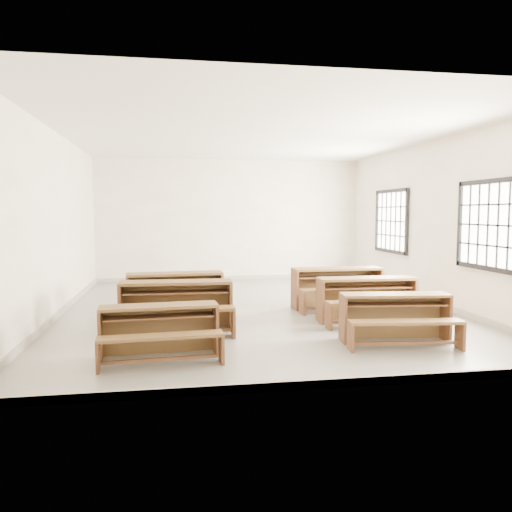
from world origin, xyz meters
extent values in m
plane|color=slate|center=(0.00, 0.00, 0.00)|extent=(8.50, 8.50, 0.00)
cube|color=silver|center=(0.00, 0.00, 3.18)|extent=(7.00, 8.50, 0.05)
cube|color=white|center=(0.00, 4.22, 1.60)|extent=(7.00, 0.05, 3.20)
cube|color=white|center=(0.00, -4.22, 1.60)|extent=(7.00, 0.05, 3.20)
cube|color=white|center=(-3.48, 0.00, 1.60)|extent=(0.05, 8.50, 3.20)
cube|color=white|center=(3.48, 0.00, 1.60)|extent=(0.05, 8.50, 3.20)
cube|color=gray|center=(0.00, 4.23, 0.05)|extent=(7.00, 0.04, 0.10)
cube|color=gray|center=(0.00, -4.23, 0.05)|extent=(7.00, 0.04, 0.10)
cube|color=gray|center=(-3.48, 0.00, 0.05)|extent=(0.04, 8.50, 0.10)
cube|color=gray|center=(3.48, 0.00, 0.05)|extent=(0.04, 8.50, 0.10)
cube|color=white|center=(3.47, -1.80, 1.60)|extent=(0.02, 1.50, 1.30)
cube|color=black|center=(3.45, -1.80, 2.29)|extent=(0.06, 1.62, 0.08)
cube|color=black|center=(3.45, -1.80, 0.91)|extent=(0.06, 1.62, 0.08)
cube|color=black|center=(3.45, -1.01, 1.60)|extent=(0.06, 0.08, 1.46)
cube|color=white|center=(3.47, 1.80, 1.60)|extent=(0.02, 1.50, 1.30)
cube|color=black|center=(3.45, 1.80, 2.29)|extent=(0.06, 1.62, 0.08)
cube|color=black|center=(3.45, 1.80, 0.91)|extent=(0.06, 1.62, 0.08)
cube|color=black|center=(3.45, 1.01, 1.60)|extent=(0.06, 0.08, 1.46)
cube|color=black|center=(3.45, 2.59, 1.60)|extent=(0.06, 0.08, 1.46)
cube|color=brown|center=(-1.69, -2.79, 0.64)|extent=(1.48, 0.47, 0.04)
cube|color=brown|center=(-1.70, -2.62, 0.31)|extent=(1.45, 0.14, 0.62)
cube|color=brown|center=(-2.39, -2.84, 0.31)|extent=(0.06, 0.37, 0.62)
cube|color=brown|center=(-0.98, -2.74, 0.31)|extent=(0.06, 0.37, 0.62)
cube|color=brown|center=(-1.69, -2.81, 0.51)|extent=(1.36, 0.37, 0.02)
cube|color=brown|center=(-1.66, -3.23, 0.36)|extent=(1.47, 0.36, 0.04)
cube|color=brown|center=(-2.36, -3.28, 0.17)|extent=(0.05, 0.26, 0.35)
cube|color=brown|center=(-0.95, -3.18, 0.17)|extent=(0.05, 0.26, 0.35)
cube|color=brown|center=(-1.66, -3.23, 0.09)|extent=(1.34, 0.14, 0.04)
cube|color=brown|center=(-1.47, -1.41, 0.74)|extent=(1.70, 0.47, 0.04)
cube|color=brown|center=(-1.46, -1.22, 0.36)|extent=(1.69, 0.08, 0.72)
cube|color=brown|center=(-2.29, -1.39, 0.36)|extent=(0.05, 0.42, 0.72)
cube|color=brown|center=(-0.64, -1.44, 0.36)|extent=(0.05, 0.42, 0.72)
cube|color=brown|center=(-1.47, -1.44, 0.59)|extent=(1.57, 0.36, 0.02)
cube|color=brown|center=(-1.48, -1.93, 0.42)|extent=(1.70, 0.34, 0.04)
cube|color=brown|center=(-2.31, -1.91, 0.20)|extent=(0.05, 0.30, 0.40)
cube|color=brown|center=(-0.66, -1.95, 0.20)|extent=(0.05, 0.30, 0.40)
cube|color=brown|center=(-1.48, -1.93, 0.11)|extent=(1.57, 0.09, 0.04)
cube|color=brown|center=(-1.48, -0.23, 0.73)|extent=(1.69, 0.54, 0.04)
cube|color=brown|center=(-1.50, -0.04, 0.35)|extent=(1.66, 0.16, 0.71)
cube|color=brown|center=(-2.29, -0.29, 0.35)|extent=(0.07, 0.42, 0.71)
cube|color=brown|center=(-0.67, -0.17, 0.35)|extent=(0.07, 0.42, 0.71)
cube|color=brown|center=(-1.48, -0.25, 0.58)|extent=(1.56, 0.42, 0.02)
cube|color=brown|center=(-1.45, -0.74, 0.42)|extent=(1.68, 0.41, 0.04)
cube|color=brown|center=(-2.26, -0.80, 0.20)|extent=(0.06, 0.29, 0.40)
cube|color=brown|center=(-0.64, -0.68, 0.20)|extent=(0.06, 0.29, 0.40)
cube|color=brown|center=(-1.45, -0.74, 0.10)|extent=(1.54, 0.16, 0.04)
cube|color=brown|center=(1.54, -2.56, 0.66)|extent=(1.53, 0.54, 0.04)
cube|color=brown|center=(1.56, -2.40, 0.32)|extent=(1.49, 0.20, 0.64)
cube|color=brown|center=(0.81, -2.48, 0.32)|extent=(0.08, 0.38, 0.64)
cube|color=brown|center=(2.27, -2.64, 0.32)|extent=(0.08, 0.38, 0.64)
cube|color=brown|center=(1.54, -2.58, 0.52)|extent=(1.41, 0.43, 0.02)
cube|color=brown|center=(1.49, -3.02, 0.37)|extent=(1.52, 0.43, 0.04)
cube|color=brown|center=(0.76, -2.94, 0.18)|extent=(0.07, 0.26, 0.36)
cube|color=brown|center=(2.21, -3.10, 0.18)|extent=(0.07, 0.26, 0.36)
cube|color=brown|center=(1.49, -3.02, 0.09)|extent=(1.38, 0.20, 0.04)
cube|color=brown|center=(1.65, -1.25, 0.71)|extent=(1.63, 0.43, 0.04)
cube|color=brown|center=(1.65, -1.07, 0.34)|extent=(1.62, 0.07, 0.69)
cube|color=brown|center=(0.86, -1.24, 0.34)|extent=(0.05, 0.41, 0.69)
cube|color=brown|center=(2.44, -1.27, 0.34)|extent=(0.05, 0.41, 0.69)
cube|color=brown|center=(1.65, -1.27, 0.57)|extent=(1.50, 0.33, 0.02)
cube|color=brown|center=(1.64, -1.75, 0.41)|extent=(1.63, 0.31, 0.04)
cube|color=brown|center=(0.85, -1.73, 0.19)|extent=(0.05, 0.28, 0.38)
cube|color=brown|center=(2.43, -1.76, 0.19)|extent=(0.05, 0.28, 0.38)
cube|color=brown|center=(1.64, -1.75, 0.10)|extent=(1.50, 0.08, 0.04)
cube|color=brown|center=(1.54, -0.05, 0.74)|extent=(1.71, 0.47, 0.04)
cube|color=brown|center=(1.54, 0.14, 0.36)|extent=(1.70, 0.09, 0.72)
cube|color=brown|center=(0.72, -0.07, 0.36)|extent=(0.05, 0.42, 0.72)
cube|color=brown|center=(2.37, -0.03, 0.36)|extent=(0.05, 0.42, 0.72)
cube|color=brown|center=(1.54, -0.07, 0.59)|extent=(1.58, 0.36, 0.02)
cube|color=brown|center=(1.56, -0.57, 0.42)|extent=(1.70, 0.34, 0.04)
cube|color=brown|center=(0.73, -0.59, 0.20)|extent=(0.05, 0.30, 0.40)
cube|color=brown|center=(2.38, -0.55, 0.20)|extent=(0.05, 0.30, 0.40)
cube|color=brown|center=(1.56, -0.57, 0.11)|extent=(1.57, 0.10, 0.04)
camera|label=1|loc=(-1.50, -9.02, 1.80)|focal=35.00mm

